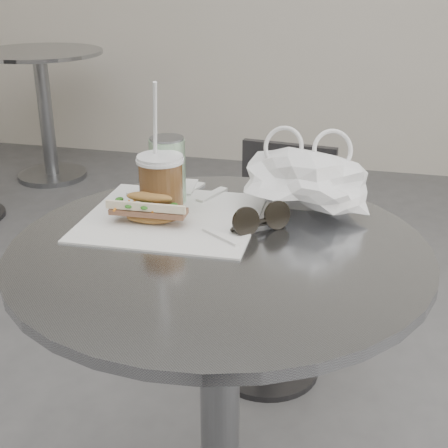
% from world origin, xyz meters
% --- Properties ---
extents(cafe_table, '(0.76, 0.76, 0.74)m').
position_xyz_m(cafe_table, '(0.00, 0.20, 0.47)').
color(cafe_table, slate).
rests_on(cafe_table, ground).
extents(bg_table, '(0.70, 0.70, 0.74)m').
position_xyz_m(bg_table, '(-1.60, 2.40, 0.47)').
color(bg_table, slate).
rests_on(bg_table, ground).
extents(chair_far, '(0.37, 0.39, 0.70)m').
position_xyz_m(chair_far, '(-0.01, 0.89, 0.31)').
color(chair_far, '#303033').
rests_on(chair_far, ground).
extents(sandwich_paper, '(0.35, 0.33, 0.00)m').
position_xyz_m(sandwich_paper, '(-0.12, 0.30, 0.74)').
color(sandwich_paper, white).
rests_on(sandwich_paper, cafe_table).
extents(banh_mi, '(0.18, 0.08, 0.06)m').
position_xyz_m(banh_mi, '(-0.15, 0.26, 0.77)').
color(banh_mi, '#A66F3F').
rests_on(banh_mi, sandwich_paper).
extents(iced_coffee, '(0.09, 0.09, 0.27)m').
position_xyz_m(iced_coffee, '(-0.14, 0.30, 0.81)').
color(iced_coffee, brown).
rests_on(iced_coffee, cafe_table).
extents(sunglasses, '(0.11, 0.10, 0.06)m').
position_xyz_m(sunglasses, '(0.06, 0.28, 0.76)').
color(sunglasses, black).
rests_on(sunglasses, cafe_table).
extents(plastic_bag, '(0.26, 0.21, 0.12)m').
position_xyz_m(plastic_bag, '(0.13, 0.40, 0.80)').
color(plastic_bag, white).
rests_on(plastic_bag, cafe_table).
extents(napkin_stack, '(0.12, 0.12, 0.01)m').
position_xyz_m(napkin_stack, '(-0.17, 0.46, 0.74)').
color(napkin_stack, white).
rests_on(napkin_stack, cafe_table).
extents(drink_can, '(0.07, 0.07, 0.14)m').
position_xyz_m(drink_can, '(-0.16, 0.38, 0.81)').
color(drink_can, '#61A764').
rests_on(drink_can, cafe_table).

